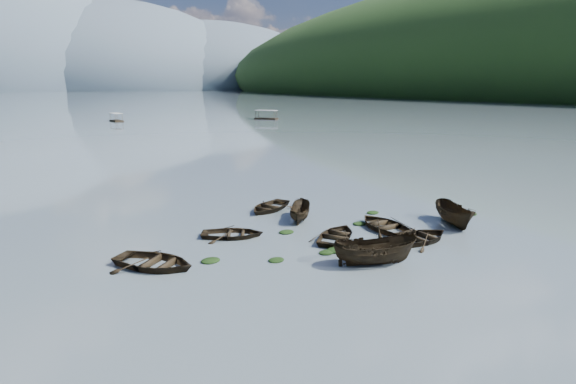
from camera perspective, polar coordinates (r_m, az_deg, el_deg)
ground_plane at (r=25.65m, az=13.93°, el=-9.80°), size 2400.00×2400.00×0.00m
haze_mtn_c at (r=929.96m, az=-21.25°, el=12.04°), size 520.00×520.00×260.00m
haze_mtn_d at (r=976.57m, az=-10.56°, el=12.74°), size 520.00×520.00×220.00m
rowboat_0 at (r=26.60m, az=-16.61°, el=-9.12°), size 5.79×5.98×1.01m
rowboat_1 at (r=30.13m, az=6.22°, el=-5.91°), size 5.22×4.89×0.88m
rowboat_2 at (r=26.37m, az=10.93°, el=-8.98°), size 5.22×3.55×1.89m
rowboat_3 at (r=32.64m, az=12.16°, el=-4.59°), size 3.70×4.96×0.98m
rowboat_4 at (r=30.72m, az=16.42°, el=-6.01°), size 4.58×3.28×0.95m
rowboat_5 at (r=35.01m, az=20.29°, el=-3.91°), size 3.59×5.03×1.82m
rowboat_6 at (r=30.51m, az=-7.05°, el=-5.68°), size 5.06×4.60×0.86m
rowboat_7 at (r=36.67m, az=-2.40°, el=-2.28°), size 5.48×4.98×0.93m
rowboat_8 at (r=34.06m, az=1.49°, el=-3.52°), size 3.48×3.86×1.47m
weed_clump_0 at (r=26.38m, az=-1.50°, el=-8.72°), size 0.97×0.79×0.21m
weed_clump_1 at (r=27.58m, az=4.91°, el=-7.75°), size 0.99×0.80×0.22m
weed_clump_2 at (r=27.97m, az=6.14°, el=-7.47°), size 1.25×1.00×0.27m
weed_clump_3 at (r=33.32m, az=9.05°, el=-4.08°), size 1.02×0.86×0.23m
weed_clump_4 at (r=38.08m, az=22.10°, el=-2.69°), size 1.18×0.94×0.24m
weed_clump_5 at (r=26.64m, az=-9.80°, el=-8.69°), size 1.13×0.92×0.24m
weed_clump_6 at (r=31.10m, az=-0.20°, el=-5.20°), size 1.07×0.89×0.22m
weed_clump_7 at (r=36.32m, az=10.70°, el=-2.67°), size 1.02×0.82×0.22m
pontoon_centre at (r=133.65m, az=-20.93°, el=8.38°), size 2.90×5.78×2.13m
pontoon_right at (r=132.36m, az=-2.77°, el=9.21°), size 6.38×6.73×2.51m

